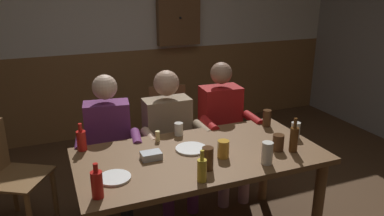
{
  "coord_description": "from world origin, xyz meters",
  "views": [
    {
      "loc": [
        -0.97,
        -2.25,
        1.94
      ],
      "look_at": [
        0.0,
        0.14,
        1.07
      ],
      "focal_mm": 35.06,
      "sensor_mm": 36.0,
      "label": 1
    }
  ],
  "objects_px": {
    "plate_1": "(115,178)",
    "pint_glass_4": "(267,118)",
    "plate_0": "(191,149)",
    "pint_glass_3": "(223,149)",
    "pint_glass_0": "(295,130)",
    "table_candle": "(158,136)",
    "person_2": "(223,124)",
    "chair_empty_near_right": "(7,174)",
    "bottle_2": "(97,184)",
    "person_1": "(170,132)",
    "bottle_1": "(294,139)",
    "pint_glass_1": "(179,129)",
    "pint_glass_6": "(208,159)",
    "bottle_0": "(81,140)",
    "person_0": "(109,143)",
    "dining_table": "(200,167)",
    "pint_glass_5": "(267,153)",
    "pint_glass_2": "(278,143)",
    "wall_dart_cabinet": "(178,17)",
    "bottle_3": "(202,169)",
    "condiment_caddy": "(151,155)",
    "chair_empty_near_left": "(170,125)"
  },
  "relations": [
    {
      "from": "chair_empty_near_left",
      "to": "bottle_1",
      "type": "height_order",
      "value": "bottle_1"
    },
    {
      "from": "pint_glass_6",
      "to": "bottle_0",
      "type": "bearing_deg",
      "value": 139.87
    },
    {
      "from": "person_2",
      "to": "bottle_2",
      "type": "distance_m",
      "value": 1.63
    },
    {
      "from": "pint_glass_4",
      "to": "wall_dart_cabinet",
      "type": "height_order",
      "value": "wall_dart_cabinet"
    },
    {
      "from": "plate_1",
      "to": "pint_glass_0",
      "type": "bearing_deg",
      "value": 4.64
    },
    {
      "from": "bottle_3",
      "to": "pint_glass_1",
      "type": "xyz_separation_m",
      "value": [
        0.12,
        0.74,
        -0.03
      ]
    },
    {
      "from": "pint_glass_6",
      "to": "dining_table",
      "type": "bearing_deg",
      "value": 78.11
    },
    {
      "from": "person_0",
      "to": "pint_glass_4",
      "type": "xyz_separation_m",
      "value": [
        1.27,
        -0.39,
        0.17
      ]
    },
    {
      "from": "chair_empty_near_right",
      "to": "plate_0",
      "type": "bearing_deg",
      "value": 92.0
    },
    {
      "from": "condiment_caddy",
      "to": "pint_glass_6",
      "type": "xyz_separation_m",
      "value": [
        0.3,
        -0.29,
        0.05
      ]
    },
    {
      "from": "table_candle",
      "to": "bottle_2",
      "type": "relative_size",
      "value": 0.37
    },
    {
      "from": "bottle_2",
      "to": "pint_glass_3",
      "type": "relative_size",
      "value": 1.7
    },
    {
      "from": "condiment_caddy",
      "to": "pint_glass_1",
      "type": "height_order",
      "value": "pint_glass_1"
    },
    {
      "from": "pint_glass_2",
      "to": "pint_glass_3",
      "type": "height_order",
      "value": "pint_glass_3"
    },
    {
      "from": "person_1",
      "to": "chair_empty_near_right",
      "type": "height_order",
      "value": "person_1"
    },
    {
      "from": "pint_glass_6",
      "to": "pint_glass_4",
      "type": "bearing_deg",
      "value": 33.38
    },
    {
      "from": "person_2",
      "to": "plate_1",
      "type": "height_order",
      "value": "person_2"
    },
    {
      "from": "person_0",
      "to": "plate_0",
      "type": "height_order",
      "value": "person_0"
    },
    {
      "from": "person_2",
      "to": "bottle_0",
      "type": "xyz_separation_m",
      "value": [
        -1.3,
        -0.3,
        0.17
      ]
    },
    {
      "from": "pint_glass_4",
      "to": "chair_empty_near_right",
      "type": "bearing_deg",
      "value": 165.87
    },
    {
      "from": "chair_empty_near_left",
      "to": "person_1",
      "type": "bearing_deg",
      "value": 80.97
    },
    {
      "from": "dining_table",
      "to": "pint_glass_2",
      "type": "xyz_separation_m",
      "value": [
        0.54,
        -0.17,
        0.17
      ]
    },
    {
      "from": "condiment_caddy",
      "to": "pint_glass_1",
      "type": "distance_m",
      "value": 0.46
    },
    {
      "from": "dining_table",
      "to": "pint_glass_5",
      "type": "bearing_deg",
      "value": -41.35
    },
    {
      "from": "condiment_caddy",
      "to": "pint_glass_6",
      "type": "bearing_deg",
      "value": -43.87
    },
    {
      "from": "dining_table",
      "to": "pint_glass_6",
      "type": "bearing_deg",
      "value": -101.89
    },
    {
      "from": "plate_0",
      "to": "pint_glass_3",
      "type": "distance_m",
      "value": 0.26
    },
    {
      "from": "person_1",
      "to": "chair_empty_near_right",
      "type": "bearing_deg",
      "value": -5.14
    },
    {
      "from": "bottle_1",
      "to": "bottle_2",
      "type": "bearing_deg",
      "value": -176.41
    },
    {
      "from": "pint_glass_0",
      "to": "pint_glass_6",
      "type": "xyz_separation_m",
      "value": [
        -0.85,
        -0.22,
        0.01
      ]
    },
    {
      "from": "plate_0",
      "to": "table_candle",
      "type": "bearing_deg",
      "value": 126.21
    },
    {
      "from": "dining_table",
      "to": "table_candle",
      "type": "distance_m",
      "value": 0.42
    },
    {
      "from": "bottle_0",
      "to": "person_0",
      "type": "bearing_deg",
      "value": 51.07
    },
    {
      "from": "bottle_1",
      "to": "wall_dart_cabinet",
      "type": "height_order",
      "value": "wall_dart_cabinet"
    },
    {
      "from": "bottle_1",
      "to": "pint_glass_1",
      "type": "relative_size",
      "value": 2.49
    },
    {
      "from": "plate_1",
      "to": "bottle_2",
      "type": "xyz_separation_m",
      "value": [
        -0.13,
        -0.17,
        0.08
      ]
    },
    {
      "from": "bottle_3",
      "to": "pint_glass_3",
      "type": "xyz_separation_m",
      "value": [
        0.27,
        0.25,
        -0.02
      ]
    },
    {
      "from": "person_1",
      "to": "pint_glass_4",
      "type": "xyz_separation_m",
      "value": [
        0.73,
        -0.4,
        0.17
      ]
    },
    {
      "from": "bottle_1",
      "to": "pint_glass_5",
      "type": "height_order",
      "value": "bottle_1"
    },
    {
      "from": "pint_glass_1",
      "to": "wall_dart_cabinet",
      "type": "bearing_deg",
      "value": 69.74
    },
    {
      "from": "chair_empty_near_right",
      "to": "bottle_2",
      "type": "bearing_deg",
      "value": 58.16
    },
    {
      "from": "person_0",
      "to": "pint_glass_0",
      "type": "height_order",
      "value": "person_0"
    },
    {
      "from": "table_candle",
      "to": "person_2",
      "type": "bearing_deg",
      "value": 25.03
    },
    {
      "from": "plate_1",
      "to": "pint_glass_4",
      "type": "distance_m",
      "value": 1.43
    },
    {
      "from": "bottle_3",
      "to": "dining_table",
      "type": "bearing_deg",
      "value": 68.2
    },
    {
      "from": "person_1",
      "to": "pint_glass_5",
      "type": "bearing_deg",
      "value": 109.67
    },
    {
      "from": "bottle_1",
      "to": "pint_glass_6",
      "type": "height_order",
      "value": "bottle_1"
    },
    {
      "from": "bottle_1",
      "to": "wall_dart_cabinet",
      "type": "relative_size",
      "value": 0.36
    },
    {
      "from": "pint_glass_3",
      "to": "person_2",
      "type": "bearing_deg",
      "value": 63.24
    },
    {
      "from": "person_0",
      "to": "pint_glass_6",
      "type": "relative_size",
      "value": 7.92
    }
  ]
}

